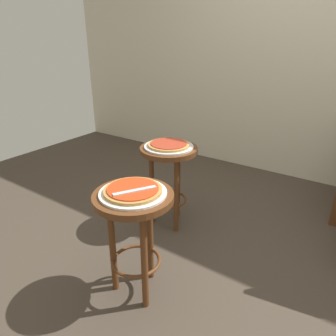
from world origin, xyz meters
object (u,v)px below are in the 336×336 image
at_px(pizza_middle, 169,144).
at_px(serving_plate_middle, 169,147).
at_px(stool_foreground, 134,220).
at_px(serving_plate_foreground, 133,193).
at_px(stool_middle, 169,167).
at_px(pizza_foreground, 133,190).
at_px(pizza_server_knife, 135,191).

bearing_deg(pizza_middle, serving_plate_middle, -90.00).
relative_size(stool_foreground, serving_plate_middle, 1.76).
height_order(stool_foreground, serving_plate_foreground, serving_plate_foreground).
distance_m(stool_foreground, serving_plate_middle, 0.74).
bearing_deg(serving_plate_middle, stool_middle, 180.00).
relative_size(serving_plate_foreground, stool_middle, 0.55).
height_order(pizza_foreground, stool_middle, pizza_foreground).
bearing_deg(stool_middle, serving_plate_middle, 0.00).
bearing_deg(pizza_middle, pizza_server_knife, -68.26).
xyz_separation_m(serving_plate_foreground, pizza_middle, (-0.25, 0.68, 0.02)).
bearing_deg(pizza_server_knife, pizza_foreground, 87.56).
height_order(serving_plate_foreground, serving_plate_middle, same).
height_order(stool_foreground, serving_plate_middle, serving_plate_middle).
relative_size(stool_foreground, serving_plate_foreground, 1.82).
xyz_separation_m(pizza_foreground, pizza_middle, (-0.25, 0.68, 0.00)).
relative_size(pizza_foreground, pizza_server_knife, 1.34).
bearing_deg(stool_foreground, serving_plate_middle, 110.13).
bearing_deg(serving_plate_foreground, stool_foreground, -116.57).
height_order(serving_plate_foreground, pizza_foreground, pizza_foreground).
xyz_separation_m(stool_foreground, stool_middle, (-0.25, 0.68, 0.00)).
distance_m(stool_foreground, pizza_middle, 0.75).
xyz_separation_m(pizza_foreground, stool_middle, (-0.25, 0.68, -0.17)).
height_order(stool_foreground, pizza_foreground, pizza_foreground).
distance_m(serving_plate_foreground, pizza_server_knife, 0.05).
height_order(serving_plate_middle, pizza_server_knife, pizza_server_knife).
xyz_separation_m(pizza_middle, pizza_server_knife, (0.28, -0.70, 0.01)).
xyz_separation_m(pizza_foreground, pizza_server_knife, (0.03, -0.02, 0.01)).
height_order(serving_plate_foreground, pizza_server_knife, pizza_server_knife).
relative_size(stool_middle, pizza_server_knife, 2.82).
bearing_deg(stool_foreground, pizza_foreground, 45.00).
distance_m(serving_plate_foreground, pizza_middle, 0.73).
xyz_separation_m(serving_plate_middle, pizza_middle, (0.00, 0.00, 0.02)).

